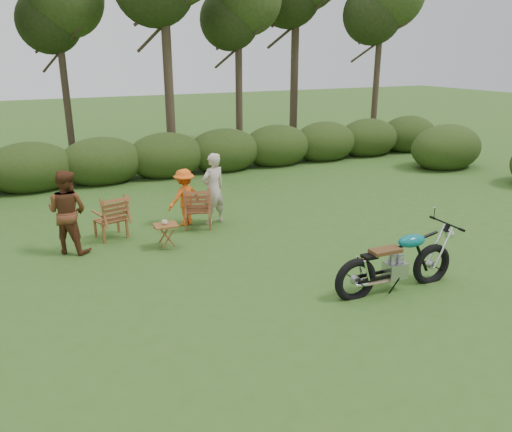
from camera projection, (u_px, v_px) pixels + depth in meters
name	position (u px, v px, depth m)	size (l,w,h in m)	color
ground	(316.00, 289.00, 8.44)	(80.00, 80.00, 0.00)	#2E531B
tree_line	(169.00, 52.00, 15.78)	(22.52, 11.62, 8.14)	#362C1D
motorcycle	(393.00, 289.00, 8.43)	(2.18, 0.83, 1.24)	#0DB4B4
lawn_chair_right	(199.00, 227.00, 11.40)	(0.66, 0.66, 0.96)	brown
lawn_chair_left	(112.00, 237.00, 10.76)	(0.66, 0.66, 0.96)	brown
side_table	(166.00, 236.00, 10.13)	(0.49, 0.41, 0.50)	brown
cup	(165.00, 222.00, 10.04)	(0.11, 0.11, 0.09)	beige
adult_a	(214.00, 223.00, 11.66)	(0.61, 0.40, 1.66)	#C3B0A0
adult_b	(72.00, 251.00, 10.01)	(0.81, 0.63, 1.68)	#5A2F19
child	(186.00, 224.00, 11.57)	(0.85, 0.49, 1.31)	orange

